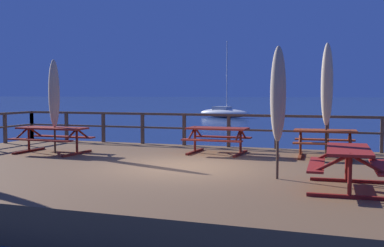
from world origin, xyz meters
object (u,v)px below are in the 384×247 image
Objects in this scene: picnic_table_mid_right at (217,135)px; picnic_table_back_right at (325,138)px; patio_umbrella_tall_front at (54,94)px; patio_umbrella_tall_back_left at (327,85)px; picnic_table_front_right at (52,134)px; sailboat_distant at (224,113)px; picnic_table_back_left at (348,159)px; patio_umbrella_tall_back_right at (278,95)px.

picnic_table_mid_right is 1.02× the size of picnic_table_back_right.
patio_umbrella_tall_front is 0.88× the size of patio_umbrella_tall_back_left.
picnic_table_back_right is at bearing 12.07° from patio_umbrella_tall_front.
picnic_table_front_right is 34.44m from sailboat_distant.
sailboat_distant is at bearing 96.89° from patio_umbrella_tall_front.
patio_umbrella_tall_back_left is at bearing 11.52° from picnic_table_front_right.
picnic_table_front_right is at bearing -162.12° from picnic_table_mid_right.
picnic_table_back_left is 38.87m from sailboat_distant.
patio_umbrella_tall_back_right reaches higher than picnic_table_mid_right.
patio_umbrella_tall_front is at bearing 11.38° from picnic_table_front_right.
picnic_table_back_right is at bearing 2.68° from picnic_table_mid_right.
patio_umbrella_tall_front is (0.08, 0.02, 1.19)m from picnic_table_front_right.
picnic_table_back_left is 4.34m from picnic_table_back_right.
patio_umbrella_tall_front is (-6.84, 2.01, 0.02)m from patio_umbrella_tall_back_right.
picnic_table_mid_right is at bearing 17.99° from patio_umbrella_tall_front.
patio_umbrella_tall_front reaches higher than picnic_table_mid_right.
picnic_table_back_left is 0.92× the size of picnic_table_front_right.
sailboat_distant is (-4.13, 34.17, -1.93)m from patio_umbrella_tall_front.
picnic_table_back_right is 0.23× the size of sailboat_distant.
patio_umbrella_tall_back_left reaches higher than patio_umbrella_tall_front.
patio_umbrella_tall_front is at bearing -167.93° from picnic_table_back_right.
patio_umbrella_tall_back_right is at bearing -101.45° from picnic_table_back_right.
picnic_table_mid_right is at bearing 17.88° from picnic_table_front_right.
sailboat_distant reaches higher than patio_umbrella_tall_front.
patio_umbrella_tall_back_left is at bearing -64.85° from picnic_table_back_right.
sailboat_distant is at bearing 109.80° from patio_umbrella_tall_back_left.
picnic_table_front_right is 7.98m from patio_umbrella_tall_back_left.
picnic_table_mid_right is 5.54m from picnic_table_back_left.
patio_umbrella_tall_back_left is (7.69, 1.57, 1.43)m from picnic_table_front_right.
picnic_table_front_right is 1.19m from patio_umbrella_tall_front.
patio_umbrella_tall_back_left reaches higher than picnic_table_back_left.
patio_umbrella_tall_back_left reaches higher than picnic_table_front_right.
patio_umbrella_tall_back_right is 3.66m from patio_umbrella_tall_back_left.
picnic_table_back_left is 1.11× the size of picnic_table_back_right.
patio_umbrella_tall_front is (-7.58, -1.62, 1.20)m from picnic_table_back_right.
picnic_table_mid_right and picnic_table_back_right have the same top height.
patio_umbrella_tall_back_right is at bearing -16.39° from patio_umbrella_tall_front.
patio_umbrella_tall_front reaches higher than patio_umbrella_tall_back_right.
patio_umbrella_tall_back_right is at bearing -73.13° from sailboat_distant.
sailboat_distant reaches higher than patio_umbrella_tall_back_left.
picnic_table_back_left is 0.25× the size of sailboat_distant.
patio_umbrella_tall_back_right is 0.99× the size of patio_umbrella_tall_front.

